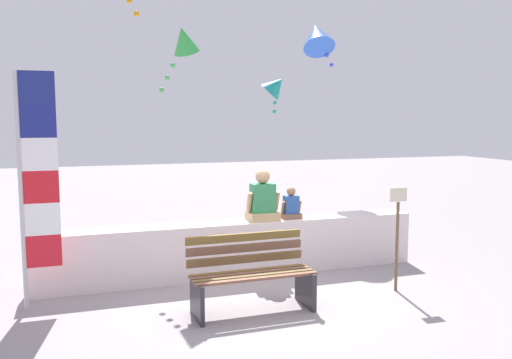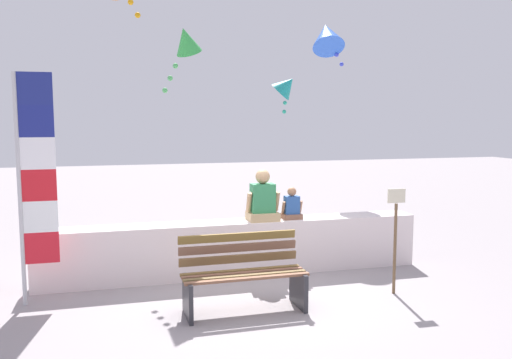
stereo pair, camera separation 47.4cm
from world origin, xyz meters
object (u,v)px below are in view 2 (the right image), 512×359
park_bench (243,276)px  sign_post (395,232)px  kite_blue (327,36)px  kite_green (186,42)px  person_child (292,206)px  flag_banner (32,176)px  kite_teal (286,86)px  person_adult (263,201)px

park_bench → sign_post: (2.03, 0.05, 0.40)m
park_bench → kite_blue: (2.63, 3.85, 3.45)m
kite_green → sign_post: (2.39, -2.04, -2.59)m
person_child → flag_banner: (-3.47, -0.56, 0.61)m
person_child → kite_blue: size_ratio=0.48×
park_bench → kite_teal: kite_teal is taller
person_adult → park_bench: bearing=-114.6°
park_bench → person_adult: size_ratio=1.97×
kite_green → kite_blue: bearing=30.5°
person_adult → flag_banner: (-3.03, -0.56, 0.50)m
person_child → kite_green: 2.91m
flag_banner → sign_post: size_ratio=2.05×
person_adult → sign_post: (1.39, -1.35, -0.27)m
kite_green → person_child: bearing=-25.5°
park_bench → kite_green: bearing=99.5°
park_bench → person_child: 1.86m
kite_teal → person_adult: bearing=-113.9°
person_child → park_bench: bearing=-127.9°
kite_blue → kite_teal: bearing=125.5°
kite_blue → kite_green: bearing=-149.5°
person_child → kite_blue: kite_blue is taller
kite_blue → kite_green: (-2.98, -1.76, -0.46)m
person_adult → person_child: size_ratio=1.58×
kite_teal → sign_post: (-0.04, -4.58, -2.12)m
kite_blue → flag_banner: bearing=-149.0°
flag_banner → sign_post: bearing=-10.1°
park_bench → sign_post: sign_post is taller
kite_blue → kite_teal: kite_blue is taller
flag_banner → kite_green: size_ratio=2.77×
kite_green → kite_teal: size_ratio=1.15×
park_bench → flag_banner: bearing=160.6°
kite_blue → sign_post: size_ratio=0.72×
kite_blue → person_adult: bearing=-129.1°
park_bench → person_adult: (0.64, 1.40, 0.67)m
kite_teal → park_bench: bearing=-114.1°
person_adult → kite_blue: size_ratio=0.76×
person_child → kite_teal: size_ratio=0.53×
person_adult → flag_banner: bearing=-169.4°
person_adult → kite_teal: 3.99m
person_child → sign_post: bearing=-55.1°
flag_banner → kite_teal: bearing=40.4°
person_adult → sign_post: size_ratio=0.54×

